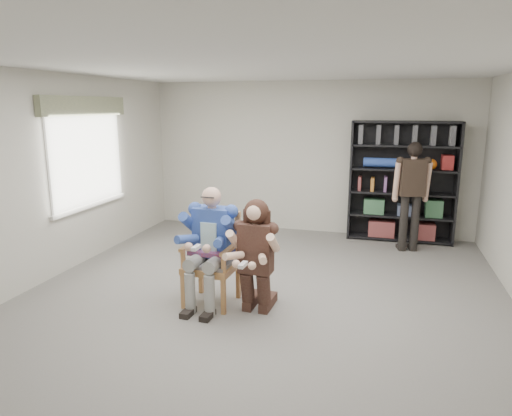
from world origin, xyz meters
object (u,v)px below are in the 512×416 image
(kneeling_woman, at_px, (255,259))
(armchair, at_px, (211,260))
(seated_man, at_px, (211,246))
(standing_man, at_px, (411,198))
(bookshelf, at_px, (402,182))

(kneeling_woman, bearing_deg, armchair, 171.02)
(seated_man, bearing_deg, standing_man, 52.36)
(standing_man, bearing_deg, bookshelf, 88.16)
(armchair, height_order, seated_man, seated_man)
(armchair, distance_m, standing_man, 3.70)
(armchair, relative_size, bookshelf, 0.53)
(seated_man, xyz_separation_m, standing_man, (2.39, 2.81, 0.17))
(kneeling_woman, xyz_separation_m, standing_man, (1.81, 2.93, 0.24))
(armchair, xyz_separation_m, bookshelf, (2.26, 3.40, 0.50))
(armchair, relative_size, seated_man, 0.77)
(seated_man, height_order, kneeling_woman, seated_man)
(armchair, distance_m, bookshelf, 4.11)
(standing_man, bearing_deg, kneeling_woman, -135.87)
(kneeling_woman, distance_m, standing_man, 3.45)
(armchair, height_order, standing_man, standing_man)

